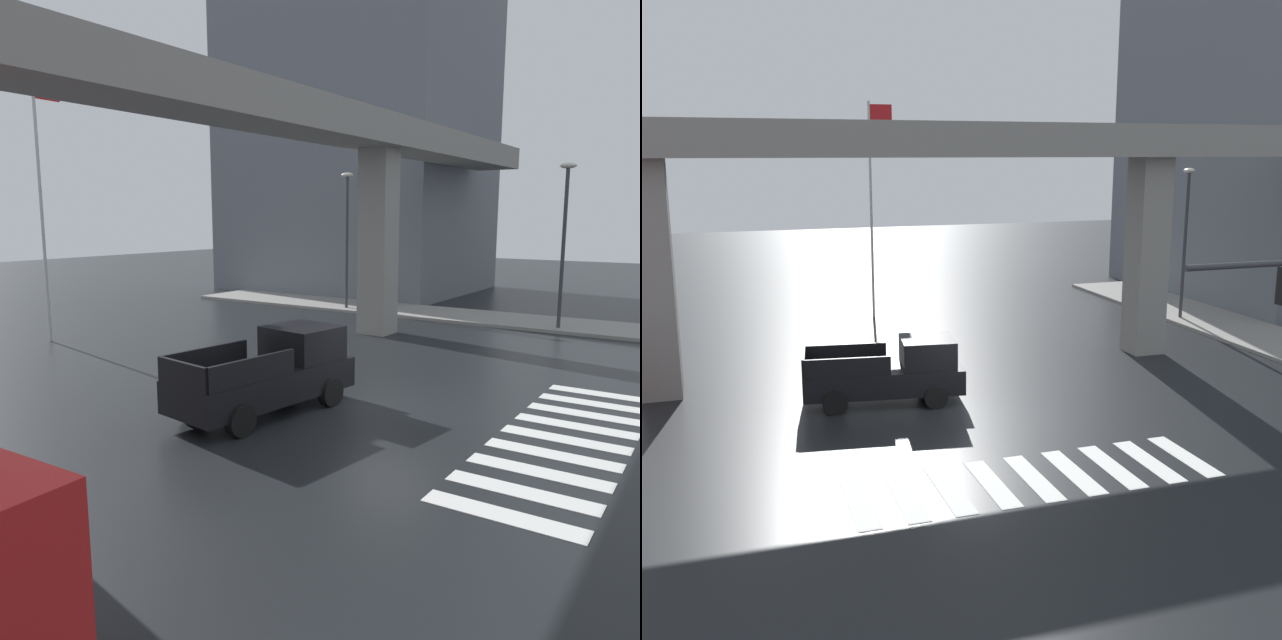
# 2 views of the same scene
# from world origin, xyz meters

# --- Properties ---
(ground_plane) EXTENTS (120.00, 120.00, 0.00)m
(ground_plane) POSITION_xyz_m (0.00, 0.00, 0.00)
(ground_plane) COLOR black
(crosswalk_stripes) EXTENTS (9.35, 2.80, 0.01)m
(crosswalk_stripes) POSITION_xyz_m (-0.00, -4.54, 0.01)
(crosswalk_stripes) COLOR silver
(crosswalk_stripes) RESTS_ON ground
(elevated_overpass) EXTENTS (48.32, 2.49, 8.98)m
(elevated_overpass) POSITION_xyz_m (0.00, 5.37, 7.69)
(elevated_overpass) COLOR gray
(elevated_overpass) RESTS_ON ground
(pickup_truck) EXTENTS (5.31, 2.60, 2.08)m
(pickup_truck) POSITION_xyz_m (-1.96, 2.36, 0.99)
(pickup_truck) COLOR black
(pickup_truck) RESTS_ON ground
(street_lamp_mid_block) EXTENTS (0.44, 0.70, 7.24)m
(street_lamp_mid_block) POSITION_xyz_m (14.06, 9.95, 4.56)
(street_lamp_mid_block) COLOR #38383D
(street_lamp_mid_block) RESTS_ON ground
(flagpole) EXTENTS (1.16, 0.12, 10.30)m
(flagpole) POSITION_xyz_m (0.23, 15.43, 5.95)
(flagpole) COLOR silver
(flagpole) RESTS_ON ground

